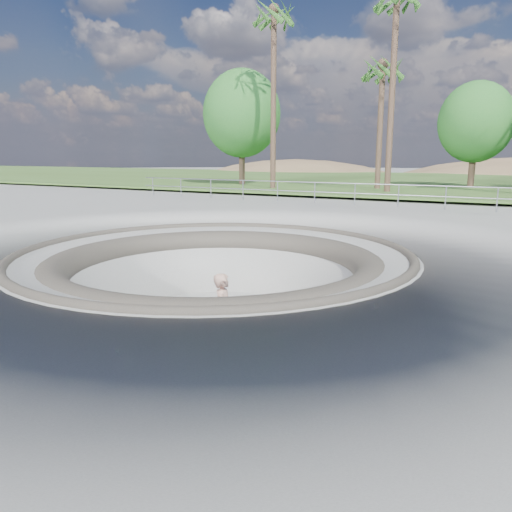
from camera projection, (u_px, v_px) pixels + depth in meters
name	position (u px, v px, depth m)	size (l,w,h in m)	color
ground	(214.00, 252.00, 12.98)	(180.00, 180.00, 0.00)	#A2A19D
skate_bowl	(215.00, 319.00, 13.34)	(14.00, 14.00, 4.10)	#A2A19D
grass_strip	(433.00, 182.00, 42.26)	(180.00, 36.00, 0.12)	#3F5F26
distant_hills	(492.00, 232.00, 61.94)	(103.20, 45.00, 28.60)	brown
safety_railing	(355.00, 194.00, 23.19)	(25.00, 0.06, 1.03)	#909398
skateboard	(224.00, 353.00, 11.08)	(0.90, 0.56, 0.09)	brown
skater	(224.00, 313.00, 10.90)	(0.66, 0.43, 1.81)	tan
palm_a	(274.00, 22.00, 31.37)	(2.60, 2.60, 12.04)	brown
palm_b	(383.00, 72.00, 31.47)	(2.60, 2.60, 8.70)	brown
palm_c	(397.00, 5.00, 28.12)	(2.60, 2.60, 12.14)	brown
bushy_tree_left	(242.00, 114.00, 36.80)	(5.87, 5.34, 8.47)	brown
bushy_tree_mid	(476.00, 122.00, 33.67)	(4.97, 4.52, 7.17)	brown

